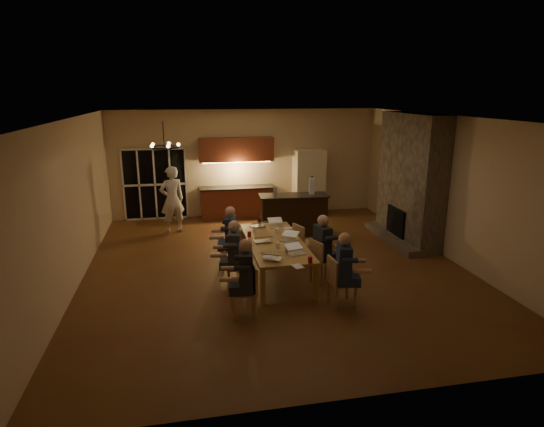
{
  "coord_description": "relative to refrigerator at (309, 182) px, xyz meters",
  "views": [
    {
      "loc": [
        -1.86,
        -9.08,
        3.7
      ],
      "look_at": [
        -0.01,
        0.3,
        1.13
      ],
      "focal_mm": 30.0,
      "sensor_mm": 36.0,
      "label": 1
    }
  ],
  "objects": [
    {
      "name": "floor",
      "position": [
        -1.9,
        -4.15,
        -1.0
      ],
      "size": [
        9.0,
        9.0,
        0.0
      ],
      "primitive_type": "plane",
      "color": "brown",
      "rests_on": "ground"
    },
    {
      "name": "back_wall",
      "position": [
        -1.9,
        0.37,
        0.6
      ],
      "size": [
        8.0,
        0.04,
        3.2
      ],
      "primitive_type": "cube",
      "color": "#D0B393",
      "rests_on": "ground"
    },
    {
      "name": "left_wall",
      "position": [
        -5.92,
        -4.15,
        0.6
      ],
      "size": [
        0.04,
        9.0,
        3.2
      ],
      "primitive_type": "cube",
      "color": "#D0B393",
      "rests_on": "ground"
    },
    {
      "name": "right_wall",
      "position": [
        2.12,
        -4.15,
        0.6
      ],
      "size": [
        0.04,
        9.0,
        3.2
      ],
      "primitive_type": "cube",
      "color": "#D0B393",
      "rests_on": "ground"
    },
    {
      "name": "ceiling",
      "position": [
        -1.9,
        -4.15,
        2.22
      ],
      "size": [
        8.0,
        9.0,
        0.04
      ],
      "primitive_type": "cube",
      "color": "white",
      "rests_on": "back_wall"
    },
    {
      "name": "french_doors",
      "position": [
        -4.6,
        0.32,
        0.05
      ],
      "size": [
        1.86,
        0.08,
        2.1
      ],
      "primitive_type": "cube",
      "color": "black",
      "rests_on": "ground"
    },
    {
      "name": "fireplace",
      "position": [
        1.8,
        -2.95,
        0.6
      ],
      "size": [
        0.58,
        2.5,
        3.2
      ],
      "primitive_type": "cube",
      "color": "#6D6156",
      "rests_on": "ground"
    },
    {
      "name": "kitchenette",
      "position": [
        -2.2,
        0.05,
        0.2
      ],
      "size": [
        2.24,
        0.68,
        2.4
      ],
      "primitive_type": null,
      "color": "brown",
      "rests_on": "ground"
    },
    {
      "name": "refrigerator",
      "position": [
        0.0,
        0.0,
        0.0
      ],
      "size": [
        0.9,
        0.68,
        2.0
      ],
      "primitive_type": "cube",
      "color": "beige",
      "rests_on": "ground"
    },
    {
      "name": "dining_table",
      "position": [
        -1.99,
        -4.62,
        -0.62
      ],
      "size": [
        1.1,
        2.72,
        0.75
      ],
      "primitive_type": "cube",
      "color": "tan",
      "rests_on": "ground"
    },
    {
      "name": "bar_island",
      "position": [
        -0.95,
        -1.95,
        -0.46
      ],
      "size": [
        1.84,
        0.8,
        1.08
      ],
      "primitive_type": "cube",
      "rotation": [
        0.0,
        0.0,
        -0.07
      ],
      "color": "black",
      "rests_on": "ground"
    },
    {
      "name": "chair_left_near",
      "position": [
        -2.87,
        -6.19,
        -0.55
      ],
      "size": [
        0.45,
        0.45,
        0.89
      ],
      "primitive_type": null,
      "rotation": [
        0.0,
        0.0,
        -1.59
      ],
      "color": "tan",
      "rests_on": "ground"
    },
    {
      "name": "chair_left_mid",
      "position": [
        -2.82,
        -5.05,
        -0.55
      ],
      "size": [
        0.47,
        0.47,
        0.89
      ],
      "primitive_type": null,
      "rotation": [
        0.0,
        0.0,
        -1.64
      ],
      "color": "tan",
      "rests_on": "ground"
    },
    {
      "name": "chair_left_far",
      "position": [
        -2.86,
        -4.01,
        -0.55
      ],
      "size": [
        0.44,
        0.44,
        0.89
      ],
      "primitive_type": null,
      "rotation": [
        0.0,
        0.0,
        -1.56
      ],
      "color": "tan",
      "rests_on": "ground"
    },
    {
      "name": "chair_right_near",
      "position": [
        -1.09,
        -6.15,
        -0.55
      ],
      "size": [
        0.47,
        0.47,
        0.89
      ],
      "primitive_type": null,
      "rotation": [
        0.0,
        0.0,
        1.64
      ],
      "color": "tan",
      "rests_on": "ground"
    },
    {
      "name": "chair_right_mid",
      "position": [
        -1.1,
        -5.11,
        -0.55
      ],
      "size": [
        0.56,
        0.56,
        0.89
      ],
      "primitive_type": null,
      "rotation": [
        0.0,
        0.0,
        1.91
      ],
      "color": "tan",
      "rests_on": "ground"
    },
    {
      "name": "chair_right_far",
      "position": [
        -1.17,
        -4.0,
        -0.55
      ],
      "size": [
        0.56,
        0.56,
        0.89
      ],
      "primitive_type": null,
      "rotation": [
        0.0,
        0.0,
        1.91
      ],
      "color": "tan",
      "rests_on": "ground"
    },
    {
      "name": "person_left_near",
      "position": [
        -2.82,
        -6.26,
        -0.31
      ],
      "size": [
        0.68,
        0.68,
        1.38
      ],
      "primitive_type": null,
      "rotation": [
        0.0,
        0.0,
        -1.71
      ],
      "color": "#21242B",
      "rests_on": "ground"
    },
    {
      "name": "person_right_near",
      "position": [
        -1.11,
        -6.25,
        -0.31
      ],
      "size": [
        0.71,
        0.71,
        1.38
      ],
      "primitive_type": null,
      "rotation": [
        0.0,
        0.0,
        1.37
      ],
      "color": "#1E274C",
      "rests_on": "ground"
    },
    {
      "name": "person_left_mid",
      "position": [
        -2.89,
        -5.13,
        -0.31
      ],
      "size": [
        0.7,
        0.7,
        1.38
      ],
      "primitive_type": null,
      "rotation": [
        0.0,
        0.0,
        -1.75
      ],
      "color": "#373B42",
      "rests_on": "ground"
    },
    {
      "name": "person_right_mid",
      "position": [
        -1.13,
        -5.07,
        -0.31
      ],
      "size": [
        0.69,
        0.69,
        1.38
      ],
      "primitive_type": null,
      "rotation": [
        0.0,
        0.0,
        1.74
      ],
      "color": "#21242B",
      "rests_on": "ground"
    },
    {
      "name": "person_left_far",
      "position": [
        -2.84,
        -4.05,
        -0.31
      ],
      "size": [
        0.69,
        0.69,
        1.38
      ],
      "primitive_type": null,
      "rotation": [
        0.0,
        0.0,
        -1.73
      ],
      "color": "#1E274C",
      "rests_on": "ground"
    },
    {
      "name": "standing_person",
      "position": [
        -4.1,
        -1.11,
        -0.1
      ],
      "size": [
        0.77,
        0.63,
        1.81
      ],
      "primitive_type": "imported",
      "rotation": [
        0.0,
        0.0,
        3.49
      ],
      "color": "silver",
      "rests_on": "ground"
    },
    {
      "name": "chandelier",
      "position": [
        -4.07,
        -4.95,
        1.75
      ],
      "size": [
        0.53,
        0.53,
        0.03
      ],
      "primitive_type": "torus",
      "color": "black",
      "rests_on": "ceiling"
    },
    {
      "name": "laptop_a",
      "position": [
        -2.23,
        -5.61,
        -0.14
      ],
      "size": [
        0.41,
        0.4,
        0.23
      ],
      "primitive_type": null,
      "rotation": [
        0.0,
        0.0,
        2.64
      ],
      "color": "silver",
      "rests_on": "dining_table"
    },
    {
      "name": "laptop_b",
      "position": [
        -1.76,
        -5.44,
        -0.14
      ],
      "size": [
        0.38,
        0.35,
        0.23
      ],
      "primitive_type": null,
      "rotation": [
        0.0,
        0.0,
        0.24
      ],
      "color": "silver",
      "rests_on": "dining_table"
    },
    {
      "name": "laptop_c",
      "position": [
        -2.26,
        -4.59,
        -0.14
      ],
      "size": [
        0.35,
        0.32,
        0.23
      ],
      "primitive_type": null,
      "rotation": [
        0.0,
        0.0,
        3.26
      ],
      "color": "silver",
      "rests_on": "dining_table"
    },
    {
      "name": "laptop_d",
      "position": [
        -1.72,
        -4.65,
        -0.14
      ],
      "size": [
        0.42,
        0.41,
        0.23
      ],
      "primitive_type": null,
      "rotation": [
        0.0,
        0.0,
        -0.59
      ],
      "color": "silver",
      "rests_on": "dining_table"
    },
    {
      "name": "laptop_e",
      "position": [
        -2.16,
        -3.52,
        -0.14
      ],
      "size": [
        0.38,
        0.35,
        0.23
      ],
      "primitive_type": null,
      "rotation": [
        0.0,
        0.0,
        3.38
      ],
      "color": "silver",
      "rests_on": "dining_table"
    },
    {
      "name": "laptop_f",
      "position": [
        -1.77,
        -3.61,
        -0.14
      ],
      "size": [
        0.33,
        0.29,
        0.23
      ],
      "primitive_type": null,
      "rotation": [
        0.0,
        0.0,
        0.02
      ],
      "color": "silver",
      "rests_on": "dining_table"
    },
    {
      "name": "mug_front",
      "position": [
        -2.03,
        -5.03,
        -0.2
      ],
      "size": [
        0.07,
        0.07,
        0.1
      ],
      "primitive_type": "cylinder",
      "color": "white",
      "rests_on": "dining_table"
    },
    {
      "name": "mug_mid",
      "position": [
        -1.85,
        -4.08,
        -0.2
      ],
      "size": [
        0.08,
        0.08,
        0.1
      ],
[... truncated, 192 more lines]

